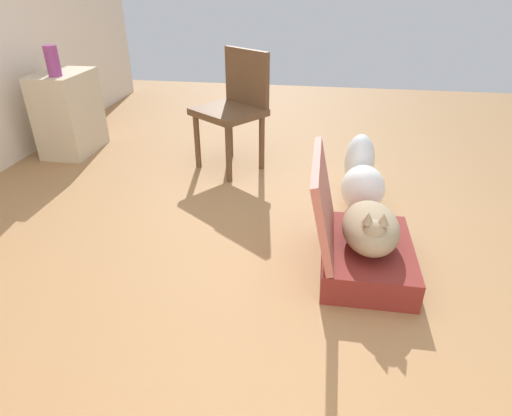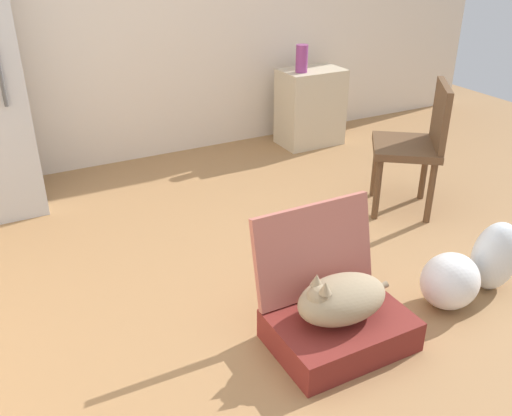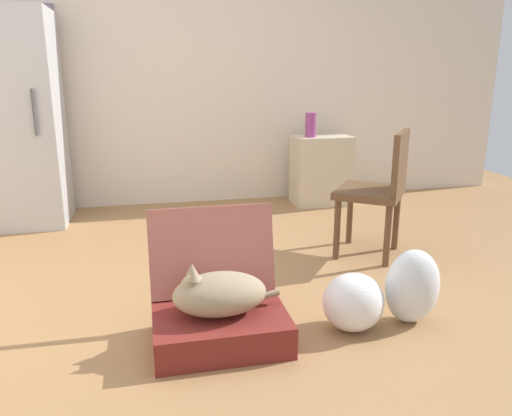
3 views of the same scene
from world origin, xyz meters
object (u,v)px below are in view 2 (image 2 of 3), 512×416
suitcase_base (339,330)px  cat (340,299)px  plastic_bag_clear (495,256)px  plastic_bag_white (450,281)px  chair (417,142)px  vase_tall (302,59)px  side_table (310,107)px

suitcase_base → cat: cat is taller
suitcase_base → plastic_bag_clear: 0.99m
plastic_bag_white → chair: 1.16m
plastic_bag_clear → vase_tall: 2.40m
vase_tall → cat: bearing=-117.8°
suitcase_base → cat: size_ratio=1.21×
plastic_bag_clear → cat: bearing=179.6°
vase_tall → suitcase_base: bearing=-117.6°
side_table → suitcase_base: bearing=-119.7°
suitcase_base → cat: 0.18m
plastic_bag_white → chair: bearing=58.4°
cat → vase_tall: (1.22, 2.32, 0.52)m
chair → vase_tall: bearing=-142.1°
chair → plastic_bag_clear: bearing=21.2°
cat → chair: size_ratio=0.59×
suitcase_base → side_table: bearing=60.3°
plastic_bag_white → side_table: 2.48m
cat → vase_tall: 2.67m
cat → suitcase_base: bearing=-2.1°
suitcase_base → chair: 1.61m
plastic_bag_clear → plastic_bag_white: bearing=-178.3°
plastic_bag_white → chair: size_ratio=0.36×
plastic_bag_white → vase_tall: 2.48m
plastic_bag_clear → side_table: (0.36, 2.37, 0.13)m
side_table → chair: size_ratio=0.76×
side_table → cat: bearing=-119.9°
plastic_bag_clear → vase_tall: (0.22, 2.32, 0.58)m
plastic_bag_clear → vase_tall: vase_tall is taller
plastic_bag_clear → chair: size_ratio=0.45×
plastic_bag_clear → vase_tall: size_ratio=1.75×
cat → vase_tall: size_ratio=2.32×
plastic_bag_clear → chair: chair is taller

